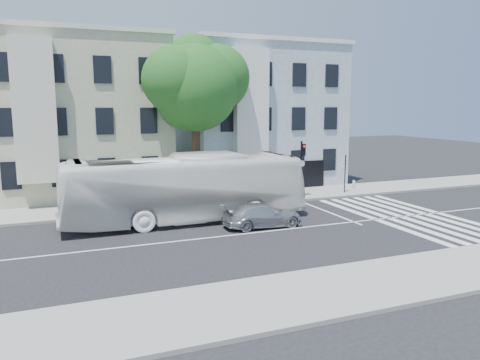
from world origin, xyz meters
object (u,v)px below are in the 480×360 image
sedan (263,215)px  traffic_signal (302,162)px  bus (185,188)px  fire_hydrant (354,184)px

sedan → traffic_signal: 8.25m
bus → fire_hydrant: bearing=-73.4°
bus → traffic_signal: traffic_signal is taller
bus → fire_hydrant: 14.99m
bus → sedan: (3.49, -2.64, -1.25)m
traffic_signal → fire_hydrant: traffic_signal is taller
sedan → bus: bearing=54.9°
sedan → traffic_signal: bearing=-42.0°
bus → traffic_signal: size_ratio=3.37×
bus → traffic_signal: 9.61m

